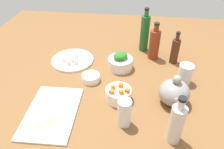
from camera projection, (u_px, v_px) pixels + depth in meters
tabletop at (112, 84)px, 116.40cm from camera, size 190.00×190.00×3.00cm
cutting_board at (52, 112)px, 97.35cm from camera, size 33.83×22.86×1.00cm
plate_tofu at (73, 60)px, 131.64cm from camera, size 25.08×25.08×1.20cm
bowl_greens at (120, 63)px, 124.12cm from camera, size 13.86×13.86×6.39cm
bowl_carrots at (118, 94)px, 103.13cm from camera, size 12.20×12.20×6.07cm
bowl_small_side at (91, 77)px, 115.79cm from camera, size 9.52×9.52×3.69cm
teapot at (174, 92)px, 99.70cm from camera, size 16.06×14.09×15.51cm
bottle_0 at (175, 50)px, 126.18cm from camera, size 4.65×4.65×19.64cm
bottle_1 at (145, 33)px, 135.89cm from camera, size 5.58×5.58×27.68cm
bottle_2 at (176, 123)px, 81.02cm from camera, size 5.72×5.72×22.09cm
bottle_3 at (154, 44)px, 129.42cm from camera, size 6.21×6.21×22.72cm
drinking_glass_0 at (124, 113)px, 89.19cm from camera, size 5.75×5.75×12.68cm
drinking_glass_1 at (185, 74)px, 112.54cm from camera, size 7.31×7.31×10.57cm
carrot_cube_0 at (113, 87)px, 101.51cm from camera, size 2.21×2.21×1.80cm
carrot_cube_1 at (121, 85)px, 102.39cm from camera, size 2.23×2.23×1.80cm
carrot_cube_2 at (121, 92)px, 98.55cm from camera, size 2.46×2.46×1.80cm
carrot_cube_3 at (112, 92)px, 98.75cm from camera, size 2.45×2.45×1.80cm
carrot_cube_4 at (127, 91)px, 99.33cm from camera, size 2.53×2.53×1.80cm
chopped_greens_mound at (121, 56)px, 121.11cm from camera, size 10.81×11.02×3.71cm
tofu_cube_0 at (76, 56)px, 132.48cm from camera, size 2.76×2.76×2.20cm
tofu_cube_1 at (69, 63)px, 126.27cm from camera, size 2.53×2.53×2.20cm
tofu_cube_2 at (70, 56)px, 132.04cm from camera, size 2.75×2.75×2.20cm
tofu_cube_3 at (76, 62)px, 126.88cm from camera, size 2.72×2.72×2.20cm
tofu_cube_4 at (65, 59)px, 129.34cm from camera, size 2.39×2.39×2.20cm
tofu_cube_5 at (73, 60)px, 128.99cm from camera, size 3.05×3.05×2.20cm
dumpling_0 at (51, 120)px, 91.39cm from camera, size 5.65×5.73×2.72cm
dumpling_1 at (44, 102)px, 100.20cm from camera, size 7.11×7.14×2.43cm
dumpling_2 at (37, 125)px, 89.35cm from camera, size 5.44×5.50×2.62cm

